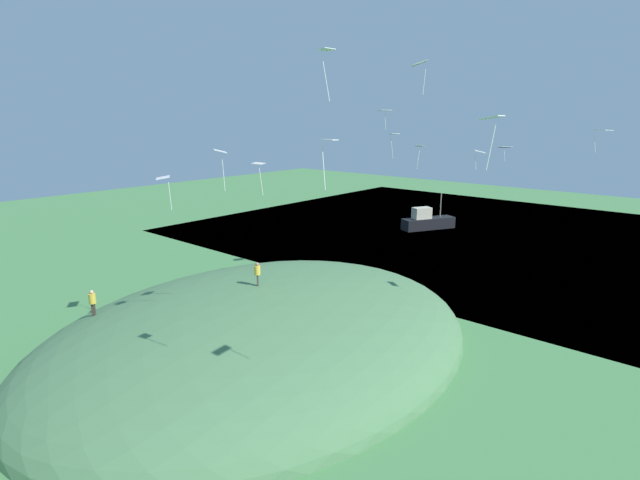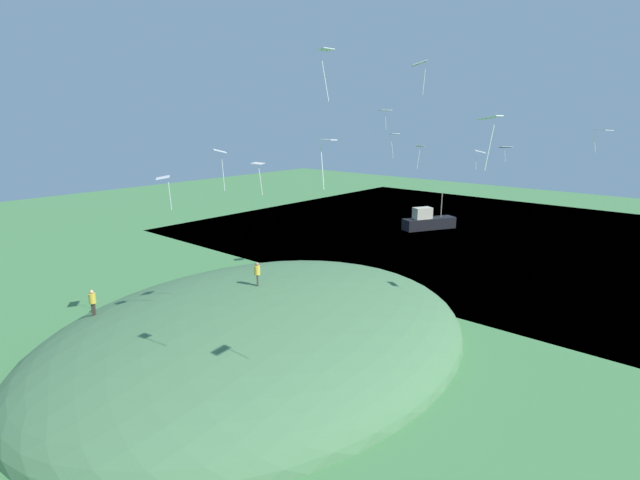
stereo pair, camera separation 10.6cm
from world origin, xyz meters
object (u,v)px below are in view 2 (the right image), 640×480
object	(u,v)px
kite_6	(419,148)
kite_13	(601,131)
kite_7	(220,153)
kite_10	(480,152)
person_on_hilltop	(257,271)
kite_3	(325,55)
mooring_post	(422,299)
kite_8	(385,111)
person_walking_path	(92,299)
kite_2	(505,148)
kite_0	(490,121)
kite_9	(258,166)
kite_12	(163,179)
boat_on_lake	(428,221)
kite_4	(326,146)
kite_11	(420,64)
kite_1	(394,136)

from	to	relation	value
kite_6	kite_13	xyz separation A→B (m)	(2.41, 12.65, 1.57)
kite_7	kite_10	xyz separation A→B (m)	(-16.53, 8.04, -0.43)
person_on_hilltop	kite_10	size ratio (longest dim) A/B	1.15
kite_3	kite_13	bearing A→B (deg)	151.23
person_on_hilltop	mooring_post	bearing A→B (deg)	109.78
kite_3	kite_8	size ratio (longest dim) A/B	1.35
kite_3	kite_10	xyz separation A→B (m)	(-17.25, -0.39, -4.98)
kite_3	kite_7	world-z (taller)	kite_3
kite_6	person_walking_path	bearing A→B (deg)	-26.87
kite_2	mooring_post	size ratio (longest dim) A/B	1.04
person_walking_path	kite_7	world-z (taller)	kite_7
person_walking_path	kite_0	size ratio (longest dim) A/B	0.93
kite_0	kite_9	distance (m)	13.55
kite_12	kite_10	bearing A→B (deg)	142.44
boat_on_lake	kite_3	size ratio (longest dim) A/B	3.46
kite_4	kite_11	size ratio (longest dim) A/B	0.97
kite_9	kite_11	size ratio (longest dim) A/B	0.90
kite_1	kite_8	distance (m)	3.25
kite_9	kite_0	bearing A→B (deg)	81.91
kite_7	kite_9	size ratio (longest dim) A/B	1.38
kite_11	kite_12	xyz separation A→B (m)	(9.31, -12.56, -6.72)
kite_0	kite_6	bearing A→B (deg)	-144.25
kite_1	kite_7	size ratio (longest dim) A/B	0.83
kite_11	kite_13	world-z (taller)	kite_11
kite_7	mooring_post	distance (m)	20.41
kite_3	person_on_hilltop	bearing A→B (deg)	-112.62
kite_0	boat_on_lake	bearing A→B (deg)	-149.30
kite_4	kite_10	size ratio (longest dim) A/B	1.33
person_walking_path	kite_12	distance (m)	8.74
person_walking_path	kite_3	distance (m)	21.04
kite_3	kite_8	world-z (taller)	kite_3
person_on_hilltop	kite_8	world-z (taller)	kite_8
kite_9	kite_13	world-z (taller)	kite_13
person_walking_path	kite_2	distance (m)	32.81
kite_10	kite_12	size ratio (longest dim) A/B	0.64
kite_3	kite_9	world-z (taller)	kite_3
kite_7	kite_12	world-z (taller)	kite_7
kite_6	kite_7	size ratio (longest dim) A/B	0.77
person_on_hilltop	kite_3	world-z (taller)	kite_3
person_on_hilltop	kite_7	world-z (taller)	kite_7
kite_0	mooring_post	size ratio (longest dim) A/B	1.50
kite_2	kite_13	distance (m)	13.37
boat_on_lake	person_walking_path	bearing A→B (deg)	30.07
kite_3	kite_10	distance (m)	17.96
kite_1	kite_2	distance (m)	9.63
person_walking_path	person_on_hilltop	bearing A→B (deg)	10.00
kite_9	kite_6	bearing A→B (deg)	178.16
kite_1	kite_3	world-z (taller)	kite_3
kite_12	mooring_post	xyz separation A→B (m)	(-16.36, 9.63, -10.32)
kite_7	kite_12	xyz separation A→B (m)	(0.57, -5.11, -1.81)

